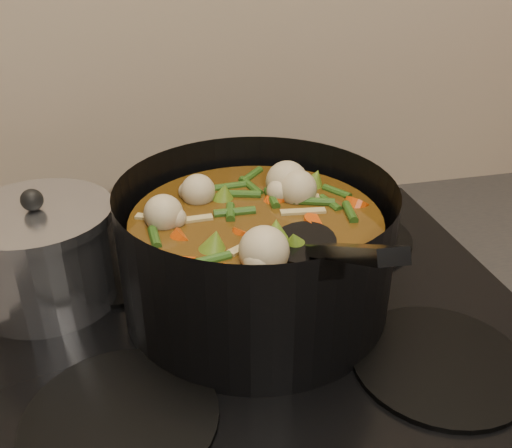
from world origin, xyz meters
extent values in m
cube|color=black|center=(0.00, 1.93, 0.89)|extent=(2.64, 0.64, 0.05)
cube|color=black|center=(0.00, 1.93, 0.92)|extent=(0.62, 0.54, 0.02)
cylinder|color=black|center=(-0.16, 1.80, 0.93)|extent=(0.18, 0.18, 0.01)
cylinder|color=black|center=(0.16, 1.80, 0.93)|extent=(0.18, 0.18, 0.01)
cylinder|color=black|center=(-0.16, 2.06, 0.93)|extent=(0.18, 0.18, 0.01)
cylinder|color=black|center=(0.16, 2.06, 0.93)|extent=(0.18, 0.18, 0.01)
cylinder|color=black|center=(0.00, 1.95, 1.01)|extent=(0.37, 0.37, 0.15)
cylinder|color=black|center=(0.00, 1.95, 0.94)|extent=(0.30, 0.30, 0.01)
cylinder|color=#5A380F|center=(0.00, 1.95, 0.99)|extent=(0.28, 0.28, 0.11)
cylinder|color=#EA540B|center=(0.04, 1.95, 1.04)|extent=(0.03, 0.03, 0.03)
cylinder|color=#EA540B|center=(0.04, 2.01, 1.04)|extent=(0.04, 0.04, 0.03)
cylinder|color=#EA540B|center=(-0.04, 2.04, 1.04)|extent=(0.04, 0.04, 0.03)
cylinder|color=#EA540B|center=(-0.06, 1.95, 1.04)|extent=(0.03, 0.04, 0.03)
cylinder|color=#EA540B|center=(-0.06, 1.88, 1.04)|extent=(0.04, 0.04, 0.03)
cylinder|color=#EA540B|center=(0.01, 1.91, 1.04)|extent=(0.04, 0.04, 0.03)
cylinder|color=#EA540B|center=(0.07, 1.93, 1.04)|extent=(0.04, 0.04, 0.03)
cylinder|color=#EA540B|center=(0.08, 2.01, 1.04)|extent=(0.04, 0.03, 0.03)
cylinder|color=#EA540B|center=(-0.01, 2.00, 1.04)|extent=(0.04, 0.04, 0.03)
cylinder|color=#EA540B|center=(-0.08, 1.98, 1.04)|extent=(0.04, 0.04, 0.03)
sphere|color=#C9B48E|center=(0.06, 1.95, 1.06)|extent=(0.04, 0.04, 0.04)
sphere|color=#C9B48E|center=(0.00, 2.01, 1.06)|extent=(0.04, 0.04, 0.04)
sphere|color=#C9B48E|center=(-0.06, 1.94, 1.06)|extent=(0.04, 0.04, 0.04)
sphere|color=#C9B48E|center=(0.01, 1.88, 1.06)|extent=(0.04, 0.04, 0.04)
sphere|color=#C9B48E|center=(0.06, 1.96, 1.06)|extent=(0.04, 0.04, 0.04)
cone|color=olive|center=(0.02, 1.86, 1.05)|extent=(0.04, 0.04, 0.04)
cone|color=olive|center=(0.09, 1.97, 1.05)|extent=(0.04, 0.04, 0.04)
cone|color=olive|center=(-0.02, 2.03, 1.05)|extent=(0.04, 0.04, 0.04)
cone|color=olive|center=(-0.08, 1.92, 1.05)|extent=(0.04, 0.04, 0.04)
cone|color=olive|center=(0.03, 1.87, 1.05)|extent=(0.04, 0.04, 0.04)
cylinder|color=#305519|center=(0.03, 1.98, 1.05)|extent=(0.01, 0.04, 0.01)
cylinder|color=#305519|center=(0.00, 2.05, 1.05)|extent=(0.04, 0.03, 0.01)
cylinder|color=#305519|center=(-0.06, 2.01, 1.05)|extent=(0.04, 0.02, 0.01)
cylinder|color=#305519|center=(-0.06, 1.95, 1.05)|extent=(0.03, 0.04, 0.01)
cylinder|color=#305519|center=(-0.03, 1.91, 1.05)|extent=(0.03, 0.04, 0.01)
cylinder|color=#305519|center=(0.00, 1.84, 1.05)|extent=(0.04, 0.02, 0.01)
cylinder|color=#305519|center=(0.06, 1.89, 1.05)|extent=(0.04, 0.03, 0.01)
cylinder|color=#305519|center=(0.07, 1.95, 1.05)|extent=(0.01, 0.04, 0.01)
cylinder|color=#305519|center=(0.03, 1.98, 1.05)|extent=(0.04, 0.03, 0.01)
cylinder|color=#305519|center=(0.00, 2.05, 1.05)|extent=(0.04, 0.02, 0.01)
cylinder|color=#305519|center=(-0.06, 2.00, 1.05)|extent=(0.03, 0.04, 0.01)
cylinder|color=#305519|center=(-0.06, 1.94, 1.05)|extent=(0.03, 0.04, 0.01)
cylinder|color=#305519|center=(-0.03, 1.91, 1.05)|extent=(0.04, 0.02, 0.01)
cylinder|color=#305519|center=(0.01, 1.84, 1.05)|extent=(0.04, 0.03, 0.01)
cylinder|color=#305519|center=(0.06, 1.89, 1.05)|extent=(0.01, 0.04, 0.01)
cube|color=tan|center=(-0.07, 1.97, 1.05)|extent=(0.04, 0.01, 0.00)
cube|color=tan|center=(-0.03, 1.88, 1.05)|extent=(0.02, 0.05, 0.00)
cube|color=tan|center=(0.06, 1.90, 1.05)|extent=(0.04, 0.03, 0.00)
cube|color=tan|center=(0.05, 2.00, 1.05)|extent=(0.04, 0.04, 0.00)
cube|color=tan|center=(-0.04, 2.01, 1.05)|extent=(0.03, 0.04, 0.00)
cube|color=tan|center=(-0.07, 1.91, 1.05)|extent=(0.05, 0.02, 0.00)
ellipsoid|color=black|center=(0.04, 1.88, 1.05)|extent=(0.10, 0.10, 0.01)
cube|color=black|center=(0.04, 1.77, 1.10)|extent=(0.04, 0.18, 0.11)
cylinder|color=silver|center=(-0.24, 2.02, 0.98)|extent=(0.17, 0.17, 0.10)
cylinder|color=silver|center=(-0.24, 2.02, 1.04)|extent=(0.17, 0.17, 0.01)
sphere|color=black|center=(-0.24, 2.02, 1.06)|extent=(0.02, 0.02, 0.02)
camera|label=1|loc=(-0.12, 1.41, 1.34)|focal=40.00mm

